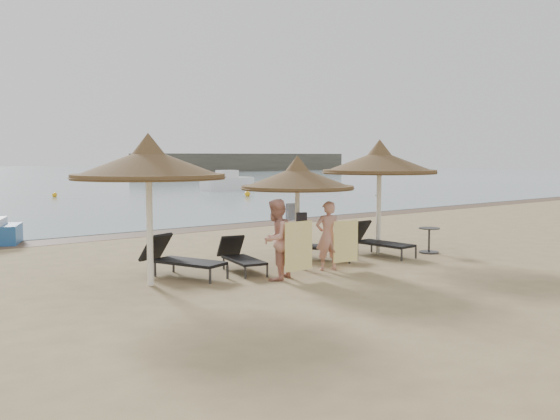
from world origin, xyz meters
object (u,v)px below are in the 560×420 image
(palapa_center, at_px, (297,178))
(person_left, at_px, (276,233))
(palapa_left, at_px, (149,164))
(palapa_right, at_px, (379,163))
(person_right, at_px, (328,230))
(lounger_near_right, at_px, (316,244))
(side_table, at_px, (429,241))
(lounger_far_right, at_px, (376,240))
(lounger_near_left, at_px, (240,256))
(lounger_far_left, at_px, (179,258))

(palapa_center, bearing_deg, person_left, -148.08)
(palapa_left, relative_size, palapa_right, 1.01)
(person_left, relative_size, person_right, 1.08)
(lounger_near_right, relative_size, side_table, 2.84)
(lounger_far_right, relative_size, side_table, 2.90)
(side_table, relative_size, person_left, 0.34)
(lounger_near_left, bearing_deg, palapa_right, 11.03)
(palapa_center, relative_size, person_left, 1.34)
(person_right, bearing_deg, lounger_far_left, -3.84)
(palapa_left, relative_size, side_table, 4.55)
(lounger_near_right, bearing_deg, palapa_left, 159.02)
(palapa_right, bearing_deg, lounger_far_left, 175.64)
(lounger_near_left, distance_m, person_right, 2.14)
(palapa_center, height_order, side_table, palapa_center)
(lounger_far_left, xyz_separation_m, lounger_near_right, (3.95, -0.17, -0.03))
(person_right, bearing_deg, lounger_near_left, -12.86)
(palapa_center, xyz_separation_m, person_right, (0.37, -0.67, -1.20))
(lounger_far_left, xyz_separation_m, side_table, (7.06, -1.37, -0.08))
(palapa_center, relative_size, lounger_near_left, 1.48)
(palapa_right, distance_m, person_right, 3.46)
(lounger_near_left, distance_m, side_table, 5.74)
(lounger_near_left, relative_size, lounger_far_right, 0.90)
(side_table, bearing_deg, palapa_right, 139.31)
(person_left, bearing_deg, palapa_right, 169.67)
(lounger_near_left, relative_size, lounger_near_right, 0.92)
(palapa_left, bearing_deg, palapa_center, -5.62)
(lounger_near_right, bearing_deg, lounger_far_right, -41.91)
(lounger_far_left, bearing_deg, person_left, -68.78)
(palapa_center, xyz_separation_m, lounger_near_left, (-1.31, 0.52, -1.79))
(lounger_near_left, relative_size, person_left, 0.90)
(lounger_far_right, bearing_deg, lounger_near_left, 172.18)
(lounger_near_left, bearing_deg, lounger_near_right, 16.29)
(lounger_far_left, distance_m, lounger_near_right, 3.96)
(palapa_center, bearing_deg, side_table, -6.76)
(palapa_left, relative_size, person_right, 1.69)
(lounger_near_right, distance_m, person_right, 1.69)
(palapa_center, xyz_separation_m, lounger_far_left, (-2.73, 0.85, -1.73))
(lounger_near_left, relative_size, side_table, 2.62)
(palapa_center, height_order, person_right, palapa_center)
(palapa_left, xyz_separation_m, side_table, (8.01, -0.88, -2.18))
(palapa_left, xyz_separation_m, lounger_far_left, (0.95, 0.49, -2.10))
(person_left, bearing_deg, lounger_far_right, 167.68)
(palapa_center, distance_m, person_right, 1.42)
(palapa_right, height_order, side_table, palapa_right)
(lounger_near_right, relative_size, person_right, 1.05)
(lounger_far_right, height_order, side_table, lounger_far_right)
(lounger_near_left, bearing_deg, person_left, -75.98)
(lounger_far_left, relative_size, lounger_near_left, 1.18)
(lounger_far_left, relative_size, person_right, 1.14)
(palapa_center, relative_size, lounger_far_right, 1.34)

